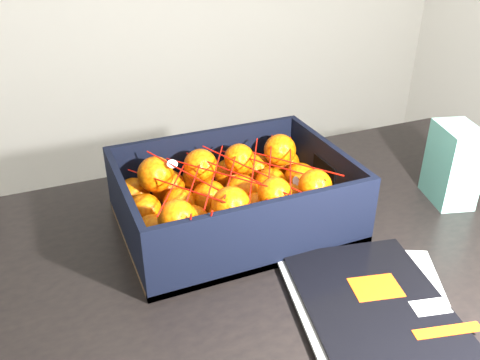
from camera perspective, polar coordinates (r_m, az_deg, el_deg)
name	(u,v)px	position (r m, az deg, el deg)	size (l,w,h in m)	color
table	(315,285)	(1.00, 8.45, -11.55)	(1.20, 0.81, 0.75)	black
magazine_stack	(374,305)	(0.82, 14.81, -13.38)	(0.32, 0.34, 0.02)	silver
produce_crate	(234,205)	(0.96, -0.70, -2.77)	(0.41, 0.31, 0.13)	#8A5F3F
clementine_heap	(234,198)	(0.95, -0.68, -2.06)	(0.40, 0.29, 0.12)	#E65C04
mesh_net	(231,175)	(0.92, -0.97, 0.58)	(0.34, 0.27, 0.09)	red
retail_carton	(453,164)	(1.10, 22.79, 1.62)	(0.07, 0.11, 0.16)	white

